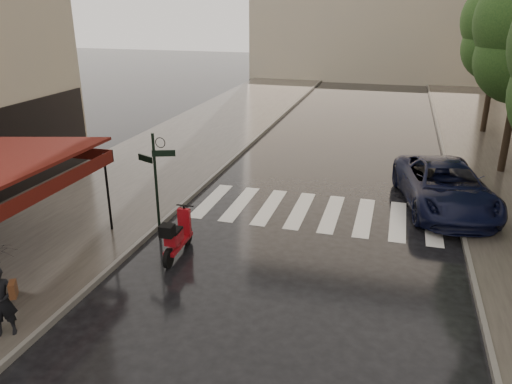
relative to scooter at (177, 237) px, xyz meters
The scene contains 9 objects.
ground 1.99m from the scooter, 86.20° to the right, with size 120.00×120.00×0.00m, color black.
sidewalk_near 11.01m from the scooter, 113.42° to the left, with size 6.00×60.00×0.12m, color #38332D.
curb_near 10.19m from the scooter, 97.47° to the left, with size 0.12×60.00×0.16m, color #595651.
curb_far 12.63m from the scooter, 53.11° to the left, with size 0.12×60.00×0.16m, color #595651.
crosswalk 5.17m from the scooter, 52.86° to the left, with size 7.85×3.20×0.01m.
signpost 1.98m from the scooter, 134.26° to the left, with size 1.17×0.29×3.10m.
tree_far 20.31m from the scooter, 60.11° to the left, with size 3.80×3.80×8.16m.
scooter is the anchor object (origin of this frame).
parked_car 9.08m from the scooter, 38.31° to the left, with size 2.57×5.57×1.55m, color black.
Camera 1 is at (5.24, -9.12, 6.46)m, focal length 35.00 mm.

